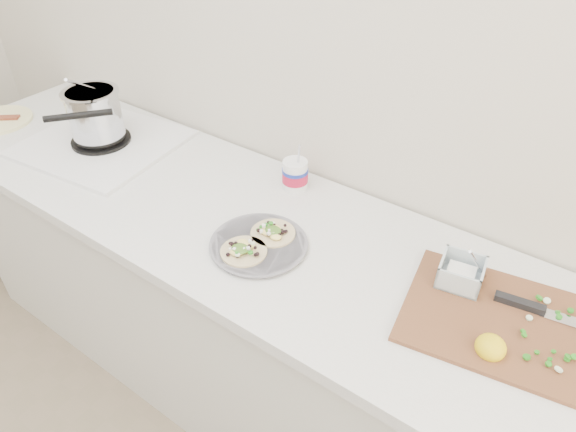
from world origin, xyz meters
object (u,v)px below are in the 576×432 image
Objects in this scene: stove at (97,125)px; taco_plate at (259,242)px; tub at (296,172)px; cutboard at (508,316)px.

stove reaches higher than taco_plate.
tub is at bearing 105.61° from taco_plate.
stove is 3.00× the size of tub.
taco_plate is 0.67m from cutboard.
cutboard is (0.65, 0.13, 0.00)m from taco_plate.
stove reaches higher than cutboard.
taco_plate is at bearing -74.39° from tub.
taco_plate is 0.32m from tub.
tub is (0.75, 0.19, -0.02)m from stove.
stove is at bearing -166.06° from tub.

